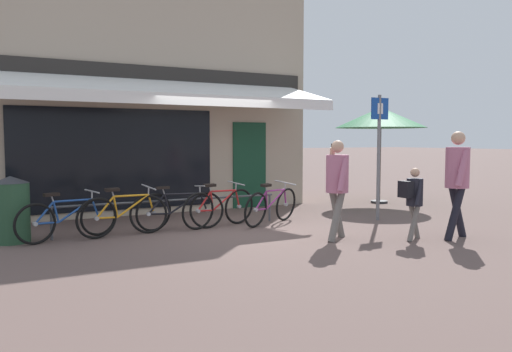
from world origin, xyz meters
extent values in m
plane|color=brown|center=(0.00, 0.00, 0.00)|extent=(160.00, 160.00, 0.00)
cube|color=tan|center=(-0.72, 4.20, 2.78)|extent=(7.89, 3.00, 5.56)
cube|color=black|center=(-1.58, 2.68, 1.25)|extent=(4.34, 0.04, 2.20)
cube|color=#143D28|center=(1.65, 2.68, 1.05)|extent=(0.90, 0.04, 2.10)
cube|color=#282623|center=(-0.72, 2.68, 3.09)|extent=(7.49, 0.06, 0.44)
cube|color=white|center=(-0.72, 1.79, 2.76)|extent=(7.10, 1.82, 0.50)
cube|color=white|center=(-0.72, 0.89, 2.44)|extent=(7.10, 0.03, 0.20)
cylinder|color=#47494F|center=(-1.05, 0.59, 0.55)|extent=(4.27, 0.04, 0.04)
cylinder|color=#47494F|center=(-3.13, 0.59, 0.28)|extent=(0.04, 0.04, 0.55)
cylinder|color=#47494F|center=(1.04, 0.59, 0.28)|extent=(0.04, 0.04, 0.55)
torus|color=black|center=(-2.37, 0.61, 0.34)|extent=(0.67, 0.26, 0.68)
cylinder|color=#9E9EA3|center=(-2.37, 0.61, 0.34)|extent=(0.09, 0.08, 0.07)
torus|color=black|center=(-3.40, 0.30, 0.34)|extent=(0.67, 0.26, 0.68)
cylinder|color=#9E9EA3|center=(-3.40, 0.30, 0.34)|extent=(0.09, 0.08, 0.07)
cylinder|color=#1E4793|center=(-2.76, 0.49, 0.49)|extent=(0.59, 0.19, 0.36)
cylinder|color=#1E4793|center=(-2.80, 0.47, 0.66)|extent=(0.65, 0.23, 0.05)
cylinder|color=#1E4793|center=(-3.08, 0.39, 0.49)|extent=(0.12, 0.08, 0.36)
cylinder|color=#1E4793|center=(-3.22, 0.36, 0.33)|extent=(0.37, 0.14, 0.05)
cylinder|color=#1E4793|center=(-3.26, 0.34, 0.50)|extent=(0.32, 0.11, 0.35)
cylinder|color=#1E4793|center=(-2.42, 0.59, 0.49)|extent=(0.15, 0.09, 0.33)
cylinder|color=#9E9EA3|center=(-3.13, 0.37, 0.72)|extent=(0.06, 0.04, 0.11)
cube|color=black|center=(-3.14, 0.36, 0.79)|extent=(0.26, 0.17, 0.05)
cylinder|color=#9E9EA3|center=(-2.48, 0.56, 0.72)|extent=(0.03, 0.04, 0.14)
cylinder|color=#9E9EA3|center=(-2.48, 0.56, 0.79)|extent=(0.17, 0.51, 0.04)
torus|color=black|center=(-1.41, 0.53, 0.36)|extent=(0.73, 0.27, 0.72)
cylinder|color=#9E9EA3|center=(-1.41, 0.53, 0.36)|extent=(0.08, 0.08, 0.08)
torus|color=black|center=(-2.45, 0.31, 0.36)|extent=(0.73, 0.27, 0.72)
cylinder|color=#9E9EA3|center=(-2.45, 0.31, 0.36)|extent=(0.08, 0.08, 0.08)
cylinder|color=orange|center=(-1.80, 0.43, 0.51)|extent=(0.59, 0.12, 0.38)
cylinder|color=orange|center=(-1.84, 0.40, 0.70)|extent=(0.65, 0.17, 0.05)
cylinder|color=orange|center=(-2.12, 0.36, 0.52)|extent=(0.12, 0.10, 0.38)
cylinder|color=orange|center=(-2.27, 0.35, 0.35)|extent=(0.37, 0.11, 0.05)
cylinder|color=orange|center=(-2.31, 0.32, 0.53)|extent=(0.32, 0.06, 0.37)
cylinder|color=orange|center=(-1.47, 0.50, 0.52)|extent=(0.15, 0.10, 0.35)
cylinder|color=#9E9EA3|center=(-2.17, 0.32, 0.76)|extent=(0.06, 0.05, 0.11)
cube|color=black|center=(-2.19, 0.31, 0.83)|extent=(0.26, 0.15, 0.06)
cylinder|color=#9E9EA3|center=(-1.52, 0.46, 0.76)|extent=(0.03, 0.05, 0.14)
cylinder|color=#9E9EA3|center=(-1.52, 0.45, 0.83)|extent=(0.13, 0.51, 0.08)
torus|color=black|center=(-0.42, 0.42, 0.34)|extent=(0.69, 0.11, 0.69)
cylinder|color=#9E9EA3|center=(-0.42, 0.42, 0.34)|extent=(0.07, 0.07, 0.07)
torus|color=black|center=(-1.53, 0.45, 0.34)|extent=(0.69, 0.11, 0.69)
cylinder|color=#9E9EA3|center=(-1.53, 0.45, 0.34)|extent=(0.07, 0.07, 0.07)
cylinder|color=black|center=(-0.84, 0.44, 0.50)|extent=(0.62, 0.05, 0.37)
cylinder|color=black|center=(-0.88, 0.46, 0.67)|extent=(0.69, 0.05, 0.05)
cylinder|color=black|center=(-1.18, 0.45, 0.50)|extent=(0.13, 0.07, 0.36)
cylinder|color=black|center=(-1.33, 0.44, 0.34)|extent=(0.39, 0.04, 0.05)
cylinder|color=black|center=(-1.38, 0.46, 0.51)|extent=(0.33, 0.06, 0.36)
cylinder|color=black|center=(-0.48, 0.44, 0.51)|extent=(0.16, 0.07, 0.33)
cylinder|color=#9E9EA3|center=(-1.24, 0.47, 0.73)|extent=(0.06, 0.04, 0.11)
cube|color=black|center=(-1.25, 0.48, 0.80)|extent=(0.24, 0.11, 0.06)
cylinder|color=#9E9EA3|center=(-0.54, 0.46, 0.74)|extent=(0.03, 0.04, 0.14)
cylinder|color=#9E9EA3|center=(-0.54, 0.46, 0.81)|extent=(0.03, 0.52, 0.06)
torus|color=black|center=(0.33, 0.57, 0.35)|extent=(0.72, 0.27, 0.71)
cylinder|color=#9E9EA3|center=(0.33, 0.57, 0.35)|extent=(0.08, 0.08, 0.08)
torus|color=black|center=(-0.63, 0.33, 0.35)|extent=(0.72, 0.27, 0.71)
cylinder|color=#9E9EA3|center=(-0.63, 0.33, 0.35)|extent=(0.08, 0.08, 0.08)
cylinder|color=#B21E1E|center=(-0.03, 0.46, 0.51)|extent=(0.55, 0.13, 0.38)
cylinder|color=#B21E1E|center=(-0.06, 0.44, 0.69)|extent=(0.60, 0.18, 0.05)
cylinder|color=#B21E1E|center=(-0.33, 0.39, 0.52)|extent=(0.11, 0.10, 0.37)
cylinder|color=#B21E1E|center=(-0.46, 0.38, 0.34)|extent=(0.35, 0.12, 0.05)
cylinder|color=#B21E1E|center=(-0.49, 0.35, 0.53)|extent=(0.30, 0.07, 0.37)
cylinder|color=#B21E1E|center=(0.28, 0.54, 0.52)|extent=(0.14, 0.10, 0.34)
cylinder|color=#9E9EA3|center=(-0.37, 0.36, 0.75)|extent=(0.06, 0.05, 0.11)
cube|color=black|center=(-0.38, 0.35, 0.82)|extent=(0.26, 0.16, 0.06)
cylinder|color=#9E9EA3|center=(0.23, 0.51, 0.76)|extent=(0.03, 0.04, 0.14)
cylinder|color=#9E9EA3|center=(0.24, 0.50, 0.83)|extent=(0.15, 0.51, 0.07)
torus|color=black|center=(1.36, 0.47, 0.34)|extent=(0.68, 0.42, 0.69)
cylinder|color=#9E9EA3|center=(1.36, 0.47, 0.34)|extent=(0.09, 0.09, 0.08)
torus|color=black|center=(0.42, 0.03, 0.34)|extent=(0.68, 0.42, 0.69)
cylinder|color=#9E9EA3|center=(0.42, 0.03, 0.34)|extent=(0.09, 0.09, 0.08)
cylinder|color=#892D7A|center=(1.01, 0.29, 0.49)|extent=(0.55, 0.24, 0.37)
cylinder|color=#892D7A|center=(0.99, 0.25, 0.67)|extent=(0.59, 0.31, 0.05)
cylinder|color=#892D7A|center=(0.72, 0.15, 0.50)|extent=(0.10, 0.12, 0.36)
cylinder|color=#892D7A|center=(0.58, 0.11, 0.33)|extent=(0.34, 0.19, 0.05)
cylinder|color=#892D7A|center=(0.56, 0.07, 0.51)|extent=(0.31, 0.12, 0.36)
cylinder|color=#892D7A|center=(1.32, 0.43, 0.50)|extent=(0.13, 0.13, 0.33)
cylinder|color=#9E9EA3|center=(0.69, 0.10, 0.73)|extent=(0.05, 0.06, 0.11)
cube|color=black|center=(0.68, 0.08, 0.80)|extent=(0.26, 0.20, 0.06)
cylinder|color=#9E9EA3|center=(1.28, 0.38, 0.73)|extent=(0.04, 0.05, 0.14)
cylinder|color=#9E9EA3|center=(1.28, 0.37, 0.80)|extent=(0.24, 0.48, 0.09)
cylinder|color=slate|center=(1.21, -1.46, 0.40)|extent=(0.36, 0.17, 0.83)
cylinder|color=slate|center=(1.02, -1.70, 0.40)|extent=(0.36, 0.17, 0.83)
cylinder|color=#B26684|center=(1.11, -1.58, 1.11)|extent=(0.43, 0.43, 0.63)
sphere|color=tan|center=(1.11, -1.58, 1.56)|extent=(0.21, 0.21, 0.21)
cylinder|color=#B26684|center=(1.06, -1.80, 1.11)|extent=(0.30, 0.21, 0.56)
cylinder|color=#B26684|center=(1.13, -1.34, 1.25)|extent=(0.23, 0.22, 0.29)
cylinder|color=tan|center=(1.17, -1.35, 1.34)|extent=(0.14, 0.21, 0.43)
cube|color=black|center=(1.15, -1.40, 1.54)|extent=(0.03, 0.07, 0.14)
cylinder|color=slate|center=(2.31, -2.14, 0.29)|extent=(0.25, 0.09, 0.60)
cylinder|color=slate|center=(2.15, -2.29, 0.29)|extent=(0.25, 0.09, 0.60)
cylinder|color=black|center=(2.23, -2.21, 0.80)|extent=(0.27, 0.27, 0.46)
sphere|color=tan|center=(2.23, -2.21, 1.13)|extent=(0.15, 0.15, 0.15)
cylinder|color=black|center=(2.16, -2.37, 0.80)|extent=(0.22, 0.13, 0.41)
cylinder|color=black|center=(2.30, -2.06, 0.80)|extent=(0.22, 0.13, 0.41)
cube|color=black|center=(2.03, -2.21, 0.86)|extent=(0.14, 0.23, 0.27)
cylinder|color=black|center=(3.07, -2.38, 0.43)|extent=(0.38, 0.17, 0.90)
cylinder|color=black|center=(2.79, -2.56, 0.43)|extent=(0.38, 0.17, 0.90)
cylinder|color=#B26684|center=(2.93, -2.47, 1.21)|extent=(0.44, 0.44, 0.68)
sphere|color=tan|center=(2.93, -2.47, 1.70)|extent=(0.23, 0.23, 0.23)
cylinder|color=#B26684|center=(2.80, -2.67, 1.21)|extent=(0.32, 0.14, 0.61)
cylinder|color=#B26684|center=(3.06, -2.26, 1.21)|extent=(0.32, 0.14, 0.61)
cylinder|color=#23472D|center=(-3.72, 0.68, 0.49)|extent=(0.57, 0.57, 0.97)
cone|color=#33353A|center=(-3.72, 0.68, 1.03)|extent=(0.58, 0.58, 0.11)
cylinder|color=slate|center=(3.09, -0.35, 1.30)|extent=(0.07, 0.07, 2.59)
cube|color=#14429E|center=(3.09, -0.36, 2.31)|extent=(0.44, 0.02, 0.44)
cube|color=white|center=(3.09, -0.38, 2.31)|extent=(0.14, 0.01, 0.22)
cylinder|color=#4C3D2D|center=(5.08, 1.82, 1.23)|extent=(0.05, 0.05, 2.47)
cone|color=#196033|center=(5.08, 1.82, 2.25)|extent=(2.37, 2.37, 0.53)
cylinder|color=#262628|center=(5.08, 1.82, 0.03)|extent=(0.44, 0.44, 0.06)
camera|label=1|loc=(-3.96, -8.27, 1.67)|focal=35.00mm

